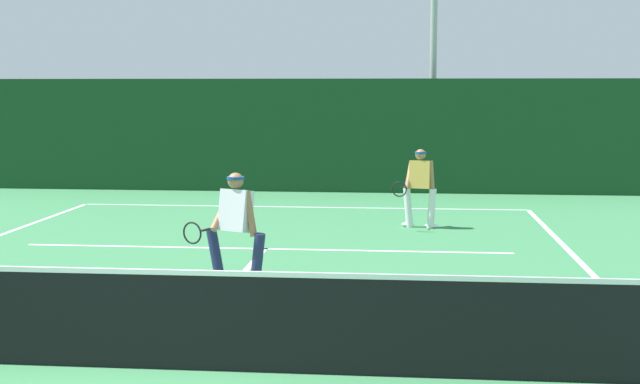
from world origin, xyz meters
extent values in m
plane|color=#397D4C|center=(0.00, 0.00, 0.00)|extent=(80.00, 80.00, 0.00)
cube|color=white|center=(0.00, 11.55, 0.00)|extent=(10.11, 0.10, 0.01)
cube|color=white|center=(0.00, 6.34, 0.00)|extent=(8.24, 0.10, 0.01)
cube|color=white|center=(0.00, 3.20, 0.00)|extent=(0.10, 6.40, 0.01)
cube|color=black|center=(0.00, 0.00, 0.46)|extent=(10.90, 0.02, 0.93)
cube|color=white|center=(0.00, 0.00, 0.95)|extent=(10.90, 0.03, 0.05)
cylinder|color=#1E234C|center=(0.40, 3.24, 0.40)|extent=(0.28, 0.23, 0.80)
cylinder|color=#1E234C|center=(-0.20, 3.50, 0.40)|extent=(0.33, 0.25, 0.80)
ellipsoid|color=white|center=(0.40, 3.24, 0.04)|extent=(0.28, 0.20, 0.09)
ellipsoid|color=white|center=(-0.20, 3.50, 0.04)|extent=(0.28, 0.20, 0.09)
cube|color=silver|center=(0.10, 3.37, 1.07)|extent=(0.50, 0.44, 0.58)
cylinder|color=#9E704C|center=(0.31, 3.28, 1.04)|extent=(0.22, 0.17, 0.61)
cylinder|color=#9E704C|center=(-0.11, 3.46, 1.04)|extent=(0.28, 0.48, 0.51)
sphere|color=#9E704C|center=(0.10, 3.37, 1.47)|extent=(0.21, 0.21, 0.21)
cylinder|color=#19478C|center=(0.10, 3.37, 1.51)|extent=(0.30, 0.30, 0.04)
cylinder|color=black|center=(-0.25, 3.25, 0.83)|extent=(0.13, 0.25, 0.03)
torus|color=black|center=(-0.39, 2.94, 0.83)|extent=(0.28, 0.14, 0.29)
cylinder|color=silver|center=(2.85, 8.84, 0.38)|extent=(0.21, 0.17, 0.77)
cylinder|color=silver|center=(2.40, 8.94, 0.38)|extent=(0.23, 0.18, 0.77)
ellipsoid|color=white|center=(2.85, 8.84, 0.04)|extent=(0.28, 0.17, 0.09)
ellipsoid|color=white|center=(2.40, 8.94, 0.04)|extent=(0.28, 0.17, 0.09)
cube|color=#E5B24C|center=(2.62, 8.89, 1.03)|extent=(0.44, 0.33, 0.55)
cylinder|color=#9E704C|center=(2.84, 8.84, 1.01)|extent=(0.15, 0.12, 0.59)
cylinder|color=#9E704C|center=(2.41, 8.94, 1.01)|extent=(0.19, 0.44, 0.52)
sphere|color=#9E704C|center=(2.62, 8.89, 1.42)|extent=(0.20, 0.20, 0.20)
cylinder|color=#19478C|center=(2.62, 8.89, 1.45)|extent=(0.27, 0.27, 0.04)
cylinder|color=black|center=(2.30, 8.71, 0.80)|extent=(0.09, 0.26, 0.03)
torus|color=black|center=(2.23, 8.37, 0.80)|extent=(0.29, 0.09, 0.29)
cube|color=#143D1E|center=(0.00, 14.52, 1.46)|extent=(18.67, 0.12, 2.93)
cylinder|color=#9EA39E|center=(3.03, 15.49, 3.53)|extent=(0.18, 0.18, 7.06)
camera|label=1|loc=(2.34, -7.95, 2.69)|focal=49.11mm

